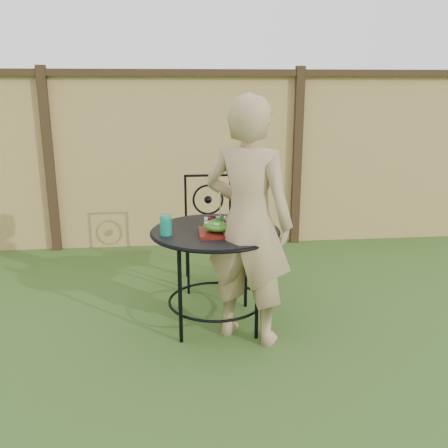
{
  "coord_description": "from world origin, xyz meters",
  "views": [
    {
      "loc": [
        -0.04,
        -3.11,
        1.72
      ],
      "look_at": [
        0.32,
        0.31,
        0.75
      ],
      "focal_mm": 40.0,
      "sensor_mm": 36.0,
      "label": 1
    }
  ],
  "objects_px": {
    "patio_table": "(215,248)",
    "patio_chair": "(209,228)",
    "salad_plate": "(219,233)",
    "diner": "(248,223)"
  },
  "relations": [
    {
      "from": "patio_table",
      "to": "diner",
      "type": "bearing_deg",
      "value": -49.33
    },
    {
      "from": "salad_plate",
      "to": "diner",
      "type": "bearing_deg",
      "value": -32.77
    },
    {
      "from": "patio_table",
      "to": "salad_plate",
      "type": "relative_size",
      "value": 3.42
    },
    {
      "from": "patio_table",
      "to": "patio_chair",
      "type": "relative_size",
      "value": 0.97
    },
    {
      "from": "diner",
      "to": "salad_plate",
      "type": "height_order",
      "value": "diner"
    },
    {
      "from": "patio_table",
      "to": "diner",
      "type": "relative_size",
      "value": 0.55
    },
    {
      "from": "patio_table",
      "to": "patio_chair",
      "type": "height_order",
      "value": "patio_chair"
    },
    {
      "from": "patio_table",
      "to": "salad_plate",
      "type": "xyz_separation_m",
      "value": [
        0.01,
        -0.11,
        0.15
      ]
    },
    {
      "from": "patio_table",
      "to": "patio_chair",
      "type": "distance_m",
      "value": 0.82
    },
    {
      "from": "patio_table",
      "to": "salad_plate",
      "type": "bearing_deg",
      "value": -83.1
    }
  ]
}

